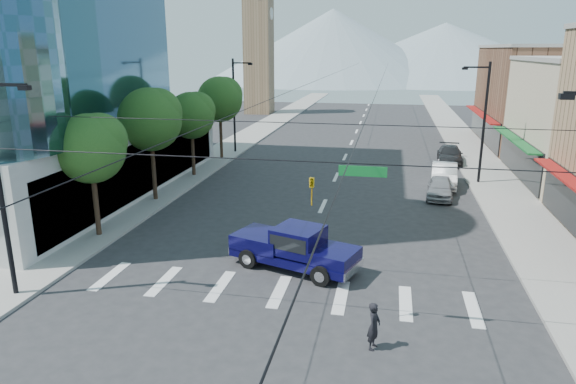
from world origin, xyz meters
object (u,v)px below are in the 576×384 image
(pedestrian, at_px, (374,326))
(parked_car_far, at_px, (450,155))
(parked_car_near, at_px, (440,187))
(parked_car_mid, at_px, (444,175))
(pickup_truck, at_px, (294,247))

(pedestrian, height_order, parked_car_far, pedestrian)
(parked_car_near, xyz_separation_m, parked_car_far, (1.80, 11.66, 0.03))
(parked_car_mid, bearing_deg, pickup_truck, -111.16)
(pickup_truck, bearing_deg, pedestrian, -38.36)
(pedestrian, bearing_deg, pickup_truck, 48.86)
(pickup_truck, distance_m, parked_car_near, 15.53)
(parked_car_far, bearing_deg, pickup_truck, -107.24)
(parked_car_near, bearing_deg, parked_car_far, 86.85)
(parked_car_near, relative_size, parked_car_far, 0.81)
(pickup_truck, distance_m, parked_car_mid, 18.67)
(pedestrian, height_order, parked_car_near, pedestrian)
(pickup_truck, distance_m, parked_car_far, 26.89)
(parked_car_far, bearing_deg, pedestrian, -96.79)
(pickup_truck, relative_size, parked_car_mid, 1.24)
(parked_car_near, bearing_deg, parked_car_mid, 86.08)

